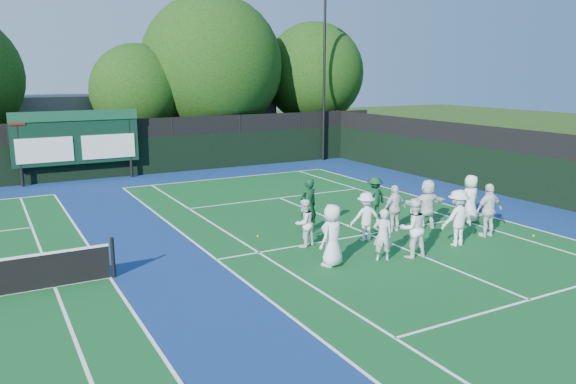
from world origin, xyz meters
TOP-DOWN VIEW (x-y plane):
  - ground at (0.00, 0.00)m, footprint 120.00×120.00m
  - court_apron at (-6.00, 1.00)m, footprint 34.00×32.00m
  - near_court at (0.00, 1.00)m, footprint 11.05×23.85m
  - back_fence at (-6.00, 16.00)m, footprint 34.00×0.08m
  - divider_fence_right at (9.00, 1.00)m, footprint 0.08×32.00m
  - scoreboard at (-7.01, 15.59)m, footprint 6.00×0.21m
  - clubhouse at (-2.00, 24.00)m, footprint 18.00×6.00m
  - light_pole_right at (7.50, 15.70)m, footprint 1.20×0.30m
  - tree_c at (-2.78, 19.58)m, footprint 5.36×5.36m
  - tree_d at (1.88, 19.58)m, footprint 8.62×8.62m
  - tree_e at (9.21, 19.58)m, footprint 6.76×6.76m
  - tennis_ball_1 at (0.40, 3.76)m, footprint 0.07×0.07m
  - tennis_ball_2 at (4.66, -1.87)m, footprint 0.07×0.07m
  - tennis_ball_3 at (-3.40, 2.54)m, footprint 0.07×0.07m
  - tennis_ball_4 at (0.01, 2.21)m, footprint 0.07×0.07m
  - player_front_0 at (-2.80, -1.03)m, footprint 1.03×0.87m
  - player_front_1 at (-1.27, -1.34)m, footprint 0.66×0.57m
  - player_front_2 at (-0.31, -1.53)m, footprint 0.96×0.80m
  - player_front_3 at (1.70, -1.31)m, footprint 1.19×0.73m
  - player_front_4 at (3.33, -1.09)m, footprint 1.08×0.52m
  - player_back_0 at (-2.59, 0.90)m, footprint 0.88×0.78m
  - player_back_1 at (-0.52, 0.48)m, footprint 1.13×0.80m
  - player_back_2 at (1.01, 0.90)m, footprint 0.97×0.45m
  - player_back_3 at (2.28, 0.69)m, footprint 1.68×0.87m
  - player_back_4 at (4.18, 0.52)m, footprint 0.91×0.65m
  - coach_left at (-1.67, 2.19)m, footprint 0.73×0.52m
  - coach_right at (1.50, 2.65)m, footprint 1.11×0.76m

SIDE VIEW (x-z plane):
  - ground at x=0.00m, z-range 0.00..0.00m
  - court_apron at x=-6.00m, z-range 0.00..0.01m
  - near_court at x=0.00m, z-range 0.01..0.01m
  - tennis_ball_1 at x=0.40m, z-range 0.00..0.07m
  - tennis_ball_2 at x=4.66m, z-range 0.00..0.07m
  - tennis_ball_3 at x=-3.40m, z-range 0.00..0.07m
  - tennis_ball_4 at x=0.01m, z-range 0.00..0.07m
  - player_back_0 at x=-2.59m, z-range 0.00..1.51m
  - player_front_1 at x=-1.27m, z-range 0.00..1.54m
  - coach_right at x=1.50m, z-range 0.00..1.58m
  - player_back_1 at x=-0.52m, z-range 0.00..1.60m
  - player_back_2 at x=1.01m, z-range 0.00..1.62m
  - player_back_3 at x=2.28m, z-range 0.00..1.73m
  - player_back_4 at x=4.18m, z-range 0.00..1.75m
  - player_front_2 at x=-0.31m, z-range 0.00..1.78m
  - player_front_0 at x=-2.80m, z-range 0.00..1.78m
  - player_front_3 at x=1.70m, z-range 0.00..1.79m
  - player_front_4 at x=3.33m, z-range 0.00..1.79m
  - coach_left at x=-1.67m, z-range 0.00..1.89m
  - back_fence at x=-6.00m, z-range -0.14..2.86m
  - divider_fence_right at x=9.00m, z-range -0.14..2.86m
  - clubhouse at x=-2.00m, z-range 0.00..4.00m
  - scoreboard at x=-7.01m, z-range 0.42..3.97m
  - tree_c at x=-2.78m, z-range 0.69..7.72m
  - tree_e at x=9.21m, z-range 0.80..9.51m
  - tree_d at x=1.88m, z-range 0.52..10.62m
  - light_pole_right at x=7.50m, z-range 1.24..11.36m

